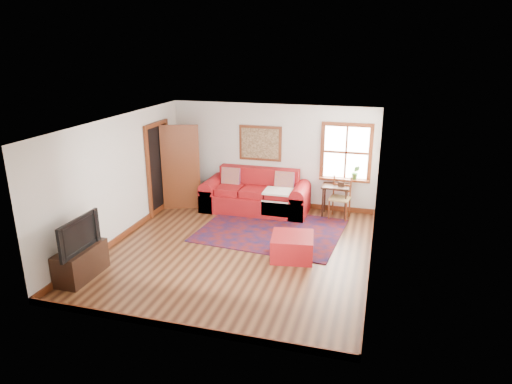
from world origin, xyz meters
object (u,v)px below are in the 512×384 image
(red_leather_sofa, at_px, (256,197))
(red_ottoman, at_px, (292,247))
(media_cabinet, at_px, (81,262))
(ladder_back_chair, at_px, (341,196))
(side_table, at_px, (335,191))

(red_leather_sofa, bearing_deg, red_ottoman, -59.50)
(red_ottoman, distance_m, media_cabinet, 3.76)
(red_leather_sofa, relative_size, media_cabinet, 2.54)
(red_ottoman, bearing_deg, red_leather_sofa, 112.15)
(red_leather_sofa, distance_m, media_cabinet, 4.48)
(red_ottoman, distance_m, ladder_back_chair, 2.44)
(red_leather_sofa, height_order, media_cabinet, red_leather_sofa)
(red_leather_sofa, xyz_separation_m, media_cabinet, (-1.99, -4.02, -0.05))
(ladder_back_chair, distance_m, media_cabinet, 5.69)
(red_ottoman, relative_size, side_table, 1.04)
(red_leather_sofa, relative_size, red_ottoman, 3.28)
(red_leather_sofa, distance_m, side_table, 1.89)
(side_table, xyz_separation_m, media_cabinet, (-3.85, -4.14, -0.34))
(red_ottoman, relative_size, media_cabinet, 0.77)
(side_table, relative_size, media_cabinet, 0.74)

